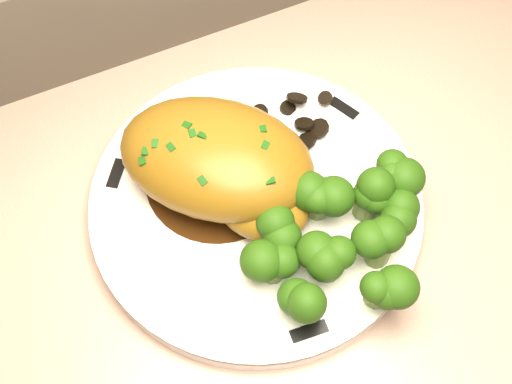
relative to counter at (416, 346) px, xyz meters
name	(u,v)px	position (x,y,z in m)	size (l,w,h in m)	color
counter	(416,346)	(0.00, 0.00, 0.00)	(2.20, 0.73, 1.07)	brown
plate	(256,203)	(-0.23, 0.10, 0.48)	(0.29, 0.29, 0.02)	white
rim_accent_0	(344,108)	(-0.11, 0.15, 0.49)	(0.03, 0.01, 0.00)	black
rim_accent_1	(117,174)	(-0.33, 0.17, 0.49)	(0.03, 0.01, 0.00)	black
rim_accent_2	(309,331)	(-0.24, -0.03, 0.49)	(0.03, 0.01, 0.00)	black
gravy_pool	(218,178)	(-0.25, 0.13, 0.49)	(0.13, 0.13, 0.00)	#331A09
chicken_breast	(222,164)	(-0.25, 0.12, 0.52)	(0.20, 0.20, 0.07)	#875D17
mushroom_pile	(292,129)	(-0.17, 0.15, 0.50)	(0.08, 0.06, 0.02)	black
broccoli_florets	(345,235)	(-0.18, 0.02, 0.52)	(0.16, 0.12, 0.05)	olive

